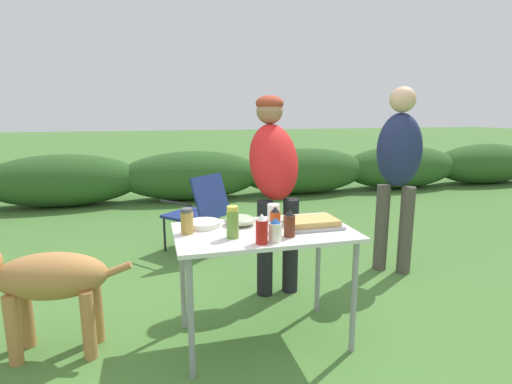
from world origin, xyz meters
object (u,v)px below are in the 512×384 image
at_px(folding_table, 264,242).
at_px(dog, 41,280).
at_px(mayo_bottle, 276,230).
at_px(camp_chair_green_behind_table, 199,209).
at_px(relish_jar, 233,222).
at_px(hot_sauce_bottle, 275,220).
at_px(bbq_sauce_bottle, 290,224).
at_px(standing_person_with_beanie, 398,164).
at_px(food_tray, 312,223).
at_px(paper_cup_stack, 273,214).
at_px(standing_person_in_gray_fleece, 274,173).
at_px(spice_jar, 187,221).
at_px(ketchup_bottle, 262,229).
at_px(plate_stack, 203,224).
at_px(mixing_bowl, 240,220).

bearing_deg(folding_table, dog, 171.72).
bearing_deg(mayo_bottle, camp_chair_green_behind_table, 95.90).
bearing_deg(dog, camp_chair_green_behind_table, -28.50).
bearing_deg(dog, relish_jar, -97.75).
bearing_deg(mayo_bottle, hot_sauce_bottle, 73.78).
xyz_separation_m(bbq_sauce_bottle, standing_person_with_beanie, (1.36, 0.96, 0.19)).
bearing_deg(food_tray, paper_cup_stack, 145.87).
bearing_deg(standing_person_in_gray_fleece, bbq_sauce_bottle, -103.08).
height_order(mayo_bottle, standing_person_in_gray_fleece, standing_person_in_gray_fleece).
xyz_separation_m(spice_jar, ketchup_bottle, (0.38, -0.29, 0.01)).
bearing_deg(standing_person_with_beanie, food_tray, -106.92).
relative_size(plate_stack, ketchup_bottle, 1.27).
distance_m(plate_stack, hot_sauce_bottle, 0.47).
bearing_deg(standing_person_in_gray_fleece, relish_jar, -122.93).
xyz_separation_m(mixing_bowl, camp_chair_green_behind_table, (-0.08, 1.62, -0.30)).
distance_m(food_tray, mixing_bowl, 0.46).
relative_size(folding_table, bbq_sauce_bottle, 6.71).
height_order(food_tray, camp_chair_green_behind_table, camp_chair_green_behind_table).
relative_size(food_tray, mayo_bottle, 2.56).
relative_size(food_tray, dog, 0.35).
height_order(bbq_sauce_bottle, standing_person_with_beanie, standing_person_with_beanie).
relative_size(relish_jar, spice_jar, 1.22).
bearing_deg(camp_chair_green_behind_table, hot_sauce_bottle, -123.92).
height_order(plate_stack, spice_jar, spice_jar).
xyz_separation_m(folding_table, relish_jar, (-0.22, -0.10, 0.17)).
relative_size(hot_sauce_bottle, dog, 0.15).
distance_m(folding_table, relish_jar, 0.29).
relative_size(hot_sauce_bottle, bbq_sauce_bottle, 0.96).
distance_m(plate_stack, relish_jar, 0.31).
xyz_separation_m(plate_stack, camp_chair_green_behind_table, (0.15, 1.60, -0.29)).
bearing_deg(spice_jar, folding_table, -6.65).
bearing_deg(folding_table, camp_chair_green_behind_table, 96.50).
bearing_deg(spice_jar, camp_chair_green_behind_table, 81.26).
bearing_deg(hot_sauce_bottle, dog, 170.36).
bearing_deg(ketchup_bottle, folding_table, 71.01).
distance_m(folding_table, bbq_sauce_bottle, 0.25).
bearing_deg(camp_chair_green_behind_table, dog, -167.49).
bearing_deg(paper_cup_stack, mixing_bowl, 175.70).
height_order(mixing_bowl, hot_sauce_bottle, hot_sauce_bottle).
bearing_deg(standing_person_with_beanie, spice_jar, -120.74).
relative_size(hot_sauce_bottle, spice_jar, 1.01).
height_order(folding_table, food_tray, food_tray).
bearing_deg(standing_person_in_gray_fleece, mayo_bottle, -108.16).
bearing_deg(mayo_bottle, ketchup_bottle, -170.38).
height_order(mixing_bowl, camp_chair_green_behind_table, camp_chair_green_behind_table).
height_order(bbq_sauce_bottle, dog, bbq_sauce_bottle).
relative_size(spice_jar, camp_chair_green_behind_table, 0.19).
distance_m(food_tray, mayo_bottle, 0.38).
xyz_separation_m(paper_cup_stack, camp_chair_green_behind_table, (-0.30, 1.63, -0.34)).
height_order(paper_cup_stack, camp_chair_green_behind_table, paper_cup_stack).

